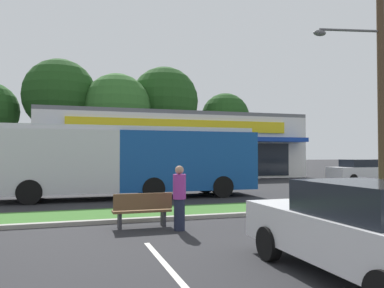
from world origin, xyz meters
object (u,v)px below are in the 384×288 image
at_px(utility_pole, 378,75).
at_px(car_3, 362,230).
at_px(car_1, 361,171).
at_px(car_4, 0,178).
at_px(city_bus, 129,159).
at_px(bus_stop_bench, 142,209).
at_px(car_2, 205,174).
at_px(pedestrian_by_pole, 179,198).

bearing_deg(utility_pole, car_3, -135.18).
distance_m(car_1, car_4, 23.53).
bearing_deg(city_bus, car_3, 98.60).
height_order(bus_stop_bench, car_1, car_1).
bearing_deg(car_3, car_4, 24.37).
distance_m(city_bus, car_2, 7.80).
relative_size(utility_pole, bus_stop_bench, 6.13).
bearing_deg(car_1, city_bus, -164.30).
xyz_separation_m(utility_pole, pedestrian_by_pole, (-9.22, -2.73, -4.39)).
bearing_deg(bus_stop_bench, car_3, 115.18).
height_order(car_3, pedestrian_by_pole, pedestrian_by_pole).
relative_size(city_bus, pedestrian_by_pole, 6.96).
distance_m(utility_pole, bus_stop_bench, 11.33).
distance_m(car_3, pedestrian_by_pole, 5.04).
xyz_separation_m(car_2, car_4, (-11.78, -0.36, 0.03)).
bearing_deg(bus_stop_bench, car_4, -65.99).
bearing_deg(car_4, car_1, 179.90).
bearing_deg(utility_pole, car_4, 146.90).
bearing_deg(car_1, bus_stop_bench, -146.18).
height_order(city_bus, pedestrian_by_pole, city_bus).
bearing_deg(car_1, car_3, -131.55).
height_order(city_bus, car_2, city_bus).
bearing_deg(car_2, car_4, 1.74).
bearing_deg(utility_pole, car_2, 109.59).
distance_m(car_1, pedestrian_by_pole, 21.47).
relative_size(car_2, pedestrian_by_pole, 2.56).
xyz_separation_m(bus_stop_bench, car_4, (-5.42, 12.17, 0.25)).
height_order(bus_stop_bench, car_2, car_2).
xyz_separation_m(car_4, pedestrian_by_pole, (6.29, -12.84, 0.10)).
xyz_separation_m(bus_stop_bench, pedestrian_by_pole, (0.87, -0.67, 0.35)).
distance_m(utility_pole, city_bus, 11.26).
relative_size(utility_pole, car_3, 2.13).
relative_size(bus_stop_bench, pedestrian_by_pole, 0.94).
bearing_deg(bus_stop_bench, city_bus, -95.64).
bearing_deg(car_3, bus_stop_bench, 25.18).
bearing_deg(city_bus, car_4, -38.42).
xyz_separation_m(utility_pole, bus_stop_bench, (-10.08, -2.06, -4.74)).
height_order(utility_pole, pedestrian_by_pole, utility_pole).
distance_m(city_bus, car_1, 18.09).
relative_size(car_2, car_4, 0.93).
height_order(car_2, car_4, car_4).
height_order(car_1, car_2, car_1).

